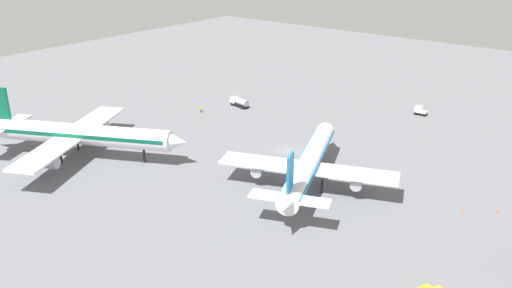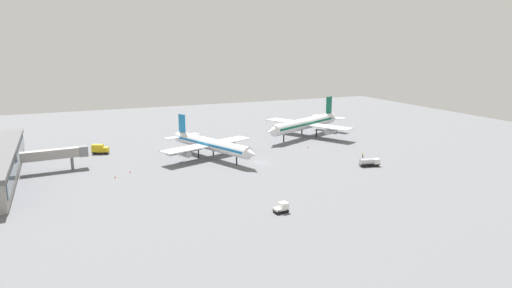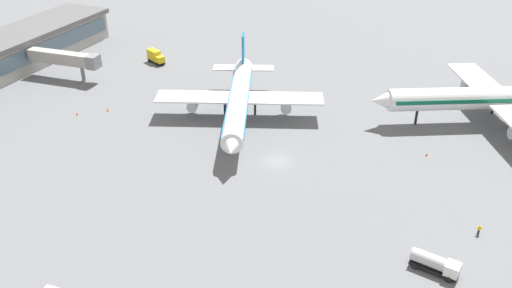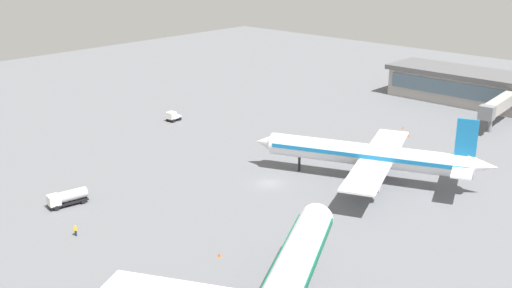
{
  "view_description": "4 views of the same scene",
  "coord_description": "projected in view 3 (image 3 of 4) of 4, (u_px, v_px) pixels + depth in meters",
  "views": [
    {
      "loc": [
        -90.93,
        -62.25,
        46.44
      ],
      "look_at": [
        -12.88,
        -0.86,
        5.94
      ],
      "focal_mm": 36.89,
      "sensor_mm": 36.0,
      "label": 1
    },
    {
      "loc": [
        130.67,
        -58.0,
        37.71
      ],
      "look_at": [
        -9.2,
        2.2,
        4.03
      ],
      "focal_mm": 32.17,
      "sensor_mm": 36.0,
      "label": 2
    },
    {
      "loc": [
        74.86,
        28.11,
        49.39
      ],
      "look_at": [
        -0.89,
        -4.57,
        2.02
      ],
      "focal_mm": 36.72,
      "sensor_mm": 36.0,
      "label": 3
    },
    {
      "loc": [
        -67.14,
        76.19,
        41.35
      ],
      "look_at": [
        3.73,
        -0.53,
        6.36
      ],
      "focal_mm": 43.5,
      "sensor_mm": 36.0,
      "label": 4
    }
  ],
  "objects": [
    {
      "name": "catering_truck",
      "position": [
        155.0,
        57.0,
        135.19
      ],
      "size": [
        4.04,
        5.89,
        3.3
      ],
      "rotation": [
        0.0,
        0.0,
        1.15
      ],
      "color": "black",
      "rests_on": "ground"
    },
    {
      "name": "jet_bridge",
      "position": [
        66.0,
        58.0,
        124.35
      ],
      "size": [
        4.52,
        18.89,
        6.74
      ],
      "rotation": [
        0.0,
        0.0,
        1.66
      ],
      "color": "#9E9993",
      "rests_on": "ground"
    },
    {
      "name": "fuel_truck",
      "position": [
        435.0,
        263.0,
        69.0
      ],
      "size": [
        3.08,
        6.54,
        2.5
      ],
      "rotation": [
        0.0,
        0.0,
        1.4
      ],
      "color": "black",
      "rests_on": "ground"
    },
    {
      "name": "ground_crew_worker",
      "position": [
        479.0,
        230.0,
        75.82
      ],
      "size": [
        0.5,
        0.54,
        1.67
      ],
      "rotation": [
        0.0,
        0.0,
        0.42
      ],
      "color": "#1E2338",
      "rests_on": "ground"
    },
    {
      "name": "safety_cone_near_gate",
      "position": [
        427.0,
        154.0,
        95.28
      ],
      "size": [
        0.44,
        0.44,
        0.6
      ],
      "primitive_type": "cone",
      "color": "#EA590C",
      "rests_on": "ground"
    },
    {
      "name": "ground",
      "position": [
        277.0,
        161.0,
        93.86
      ],
      "size": [
        288.0,
        288.0,
        0.0
      ],
      "primitive_type": "plane",
      "color": "slate"
    },
    {
      "name": "safety_cone_mid_apron",
      "position": [
        108.0,
        110.0,
        111.28
      ],
      "size": [
        0.44,
        0.44,
        0.6
      ],
      "primitive_type": "cone",
      "color": "#EA590C",
      "rests_on": "ground"
    },
    {
      "name": "terminal_building",
      "position": [
        2.0,
        55.0,
        128.84
      ],
      "size": [
        66.81,
        14.9,
        8.28
      ],
      "color": "#9E9993",
      "rests_on": "ground"
    },
    {
      "name": "airplane_taxiing",
      "position": [
        492.0,
        98.0,
        104.39
      ],
      "size": [
        37.7,
        45.3,
        14.86
      ],
      "rotation": [
        0.0,
        0.0,
        5.18
      ],
      "color": "white",
      "rests_on": "ground"
    },
    {
      "name": "airplane_at_gate",
      "position": [
        239.0,
        99.0,
        105.64
      ],
      "size": [
        41.18,
        33.96,
        13.06
      ],
      "rotation": [
        0.0,
        0.0,
        0.37
      ],
      "color": "white",
      "rests_on": "ground"
    },
    {
      "name": "safety_cone_far_side",
      "position": [
        77.0,
        114.0,
        109.67
      ],
      "size": [
        0.44,
        0.44,
        0.6
      ],
      "primitive_type": "cone",
      "color": "#EA590C",
      "rests_on": "ground"
    }
  ]
}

